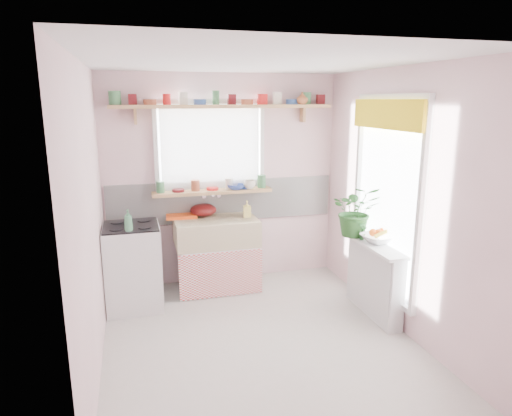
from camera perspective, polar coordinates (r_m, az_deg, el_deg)
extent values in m
plane|color=beige|center=(4.46, 0.33, -16.12)|extent=(3.20, 3.20, 0.00)
plane|color=white|center=(3.89, 0.38, 17.89)|extent=(3.20, 3.20, 0.00)
plane|color=#FED5D9|center=(5.52, -4.16, 3.50)|extent=(2.80, 0.00, 2.80)
plane|color=#FED5D9|center=(2.56, 10.22, -8.53)|extent=(2.80, 0.00, 2.80)
plane|color=#FED5D9|center=(3.87, -20.06, -1.60)|extent=(0.00, 3.20, 3.20)
plane|color=#FED5D9|center=(4.56, 17.53, 0.81)|extent=(0.00, 3.20, 3.20)
cube|color=white|center=(5.55, -4.08, 0.93)|extent=(2.74, 0.03, 0.50)
cube|color=pink|center=(5.59, -4.04, -1.08)|extent=(2.74, 0.02, 0.12)
cube|color=white|center=(5.43, -5.78, 7.57)|extent=(1.20, 0.01, 1.00)
cube|color=white|center=(5.37, -5.67, 7.50)|extent=(1.15, 0.02, 0.95)
cube|color=white|center=(4.73, 16.18, 1.32)|extent=(0.01, 1.10, 1.90)
cube|color=yellow|center=(4.59, 15.93, 11.21)|extent=(0.03, 1.20, 0.28)
cube|color=white|center=(5.46, -4.92, -7.24)|extent=(0.85, 0.55, 0.55)
cube|color=#DE4241|center=(5.20, -4.34, -8.30)|extent=(0.95, 0.02, 0.53)
cube|color=#C7B391|center=(5.33, -5.01, -2.96)|extent=(0.95, 0.55, 0.30)
cylinder|color=silver|center=(5.47, -5.57, 1.78)|extent=(0.03, 0.22, 0.03)
cube|color=white|center=(5.09, -15.08, -7.14)|extent=(0.58, 0.58, 0.90)
cube|color=black|center=(4.95, -15.40, -2.20)|extent=(0.56, 0.56, 0.02)
cylinder|color=black|center=(4.82, -17.06, -2.56)|extent=(0.14, 0.14, 0.01)
cylinder|color=black|center=(4.81, -13.73, -2.36)|extent=(0.14, 0.14, 0.01)
cylinder|color=black|center=(5.09, -16.99, -1.72)|extent=(0.14, 0.14, 0.01)
cylinder|color=black|center=(5.09, -13.84, -1.53)|extent=(0.14, 0.14, 0.01)
cube|color=white|center=(4.93, 14.56, -8.73)|extent=(0.15, 0.90, 0.75)
cube|color=white|center=(4.79, 14.52, -4.50)|extent=(0.22, 0.95, 0.03)
cube|color=tan|center=(5.39, -5.45, 2.05)|extent=(1.40, 0.22, 0.04)
cube|color=tan|center=(5.31, -4.04, 12.55)|extent=(2.52, 0.24, 0.04)
cylinder|color=#3F7F4C|center=(5.20, -17.23, 12.87)|extent=(0.11, 0.11, 0.12)
cylinder|color=#590F14|center=(5.20, -15.18, 13.00)|extent=(0.11, 0.11, 0.12)
cylinder|color=#A55133|center=(5.21, -13.12, 12.78)|extent=(0.11, 0.11, 0.06)
cylinder|color=red|center=(5.22, -11.09, 13.21)|extent=(0.11, 0.11, 0.12)
cylinder|color=silver|center=(5.24, -9.06, 13.29)|extent=(0.11, 0.11, 0.12)
cylinder|color=#3359A5|center=(5.26, -7.03, 13.03)|extent=(0.11, 0.11, 0.06)
cylinder|color=#3F7F4C|center=(5.29, -5.04, 13.40)|extent=(0.11, 0.11, 0.12)
cylinder|color=#590F14|center=(5.33, -3.07, 13.43)|extent=(0.11, 0.11, 0.12)
cylinder|color=#A55133|center=(5.37, -1.12, 13.13)|extent=(0.11, 0.11, 0.06)
cylinder|color=red|center=(5.42, 0.79, 13.45)|extent=(0.11, 0.11, 0.12)
cylinder|color=silver|center=(5.47, 2.67, 13.43)|extent=(0.11, 0.11, 0.12)
cylinder|color=#3359A5|center=(5.53, 4.51, 13.10)|extent=(0.11, 0.11, 0.06)
cylinder|color=#3F7F4C|center=(5.59, 6.31, 13.37)|extent=(0.11, 0.11, 0.12)
cylinder|color=#590F14|center=(5.66, 8.07, 13.32)|extent=(0.11, 0.11, 0.12)
cylinder|color=#3F7F4C|center=(5.31, -12.08, 2.52)|extent=(0.11, 0.11, 0.12)
cylinder|color=#590F14|center=(5.32, -9.86, 2.65)|extent=(0.11, 0.11, 0.12)
cylinder|color=#A55133|center=(5.35, -7.64, 2.45)|extent=(0.11, 0.11, 0.06)
cylinder|color=red|center=(5.38, -5.47, 2.89)|extent=(0.11, 0.11, 0.12)
cylinder|color=silver|center=(5.42, -3.31, 3.00)|extent=(0.11, 0.11, 0.12)
cylinder|color=#3359A5|center=(5.47, -1.19, 2.80)|extent=(0.11, 0.11, 0.06)
cylinder|color=#3F7F4C|center=(5.52, 0.89, 3.21)|extent=(0.11, 0.11, 0.12)
cube|color=#FA5316|center=(5.42, -9.33, -0.95)|extent=(0.36, 0.28, 0.04)
ellipsoid|color=#510D0E|center=(5.44, -6.59, -0.23)|extent=(0.33, 0.33, 0.14)
imported|color=#275D25|center=(4.93, 12.39, -0.32)|extent=(0.62, 0.58, 0.55)
imported|color=white|center=(4.82, 15.01, -3.70)|extent=(0.39, 0.39, 0.08)
imported|color=#266128|center=(4.85, 13.09, -2.62)|extent=(0.12, 0.08, 0.22)
imported|color=#FFEA71|center=(5.35, -1.12, -0.11)|extent=(0.10, 0.10, 0.19)
imported|color=#ECE7CD|center=(5.41, -0.81, 2.96)|extent=(0.18, 0.18, 0.11)
imported|color=#344DA9|center=(5.40, -2.56, 2.66)|extent=(0.25, 0.25, 0.06)
imported|color=#B56337|center=(5.51, 5.79, 13.49)|extent=(0.16, 0.16, 0.14)
imported|color=#468D60|center=(4.71, -15.68, -1.50)|extent=(0.10, 0.10, 0.22)
sphere|color=#FF6115|center=(4.81, 15.06, -3.01)|extent=(0.08, 0.08, 0.08)
sphere|color=#FF6115|center=(4.86, 15.49, -2.85)|extent=(0.08, 0.08, 0.08)
sphere|color=#FF6115|center=(4.80, 14.42, -2.99)|extent=(0.08, 0.08, 0.08)
cylinder|color=gold|center=(4.77, 15.57, -3.03)|extent=(0.18, 0.04, 0.10)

